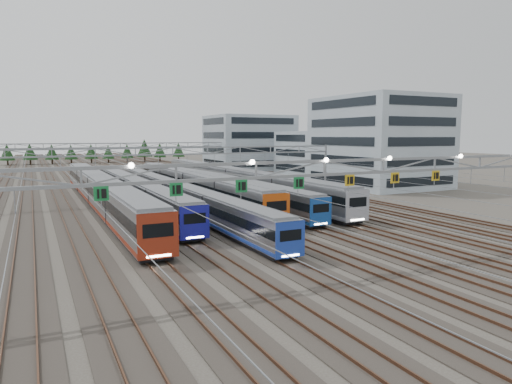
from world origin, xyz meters
name	(u,v)px	position (x,y,z in m)	size (l,w,h in m)	color
ground	(323,264)	(0.00, 0.00, 0.00)	(400.00, 400.00, 0.00)	#47423A
track_bed	(111,166)	(0.00, 100.00, 1.49)	(54.00, 260.00, 5.42)	#2D2823
train_a	(100,191)	(-11.25, 35.92, 2.29)	(3.12, 62.40, 4.07)	black
train_b	(134,191)	(-6.75, 36.03, 2.04)	(2.75, 52.55, 3.57)	black
train_c	(172,192)	(-2.25, 33.14, 1.89)	(2.53, 64.50, 3.28)	black
train_d	(192,185)	(2.25, 37.65, 2.25)	(3.06, 52.80, 3.99)	black
train_e	(219,185)	(6.75, 38.36, 1.95)	(2.62, 56.51, 3.41)	black
train_f	(234,180)	(11.25, 42.70, 2.25)	(3.06, 65.59, 3.99)	black
gantry_near	(325,171)	(-0.05, -0.12, 7.09)	(56.36, 0.61, 8.08)	gray
gantry_mid	(173,157)	(0.00, 40.00, 6.39)	(56.36, 0.36, 8.00)	gray
gantry_far	(121,149)	(0.00, 85.00, 6.39)	(56.36, 0.36, 8.00)	gray
depot_bldg_south	(378,142)	(40.23, 40.23, 8.45)	(18.00, 22.00, 16.90)	#91A3AD
depot_bldg_mid	(314,153)	(43.81, 67.66, 5.32)	(14.00, 16.00, 10.64)	#91A3AD
depot_bldg_north	(249,143)	(37.01, 90.98, 7.62)	(22.00, 18.00, 15.23)	#91A3AD
treeline	(70,151)	(-7.20, 140.93, 4.23)	(81.20, 5.60, 7.02)	#332114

